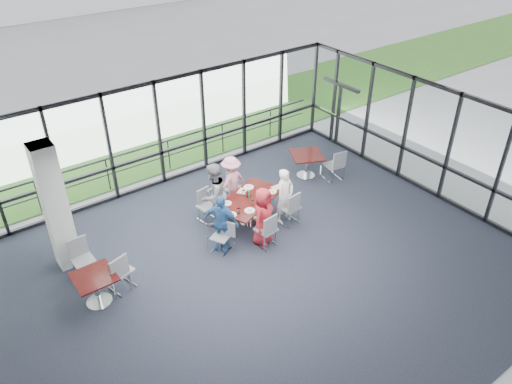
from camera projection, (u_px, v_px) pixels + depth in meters
floor at (263, 270)px, 11.83m from camera, size 12.00×10.00×0.02m
ceiling at (265, 150)px, 10.09m from camera, size 12.00×10.00×0.04m
wall_front at (463, 368)px, 7.57m from camera, size 12.00×0.10×3.20m
curtain_wall_back at (159, 134)px, 14.34m from camera, size 12.00×0.10×3.20m
curtain_wall_right at (434, 141)px, 13.96m from camera, size 0.10×10.00×3.20m
exit_door at (338, 115)px, 16.79m from camera, size 0.12×1.60×2.10m
structural_column at (56, 208)px, 11.19m from camera, size 0.50×0.50×3.20m
apron at (102, 126)px, 18.60m from camera, size 80.00×70.00×0.02m
grass_strip at (124, 145)px, 17.23m from camera, size 80.00×5.00×0.01m
guard_rail at (154, 159)px, 15.34m from camera, size 12.00×0.06×0.06m
main_table at (249, 202)px, 13.13m from camera, size 2.17×1.68×0.75m
side_table_left at (95, 280)px, 10.60m from camera, size 0.86×0.86×0.75m
side_table_right at (307, 157)px, 15.15m from camera, size 1.24×1.24×0.75m
diner_near_left at (263, 216)px, 12.33m from camera, size 0.90×0.79×1.55m
diner_near_right at (285, 196)px, 13.09m from camera, size 0.63×0.50×1.56m
diner_far_left at (213, 195)px, 12.96m from camera, size 0.99×0.79×1.77m
diner_far_right at (231, 181)px, 13.79m from camera, size 1.04×0.67×1.49m
diner_end at (221, 222)px, 12.12m from camera, size 0.92×1.03×1.54m
chair_main_nl at (266, 229)px, 12.37m from camera, size 0.52×0.52×0.95m
chair_main_nr at (289, 208)px, 13.17m from camera, size 0.52×0.52×0.96m
chair_main_fl at (206, 206)px, 13.32m from camera, size 0.47×0.47×0.85m
chair_main_fr at (231, 188)px, 14.05m from camera, size 0.59×0.59×0.91m
chair_main_end at (221, 237)px, 12.20m from camera, size 0.56×0.56×0.84m
chair_spare_la at (120, 271)px, 11.05m from camera, size 0.61×0.61×1.00m
chair_spare_lb at (83, 260)px, 11.38m from camera, size 0.48×0.48×0.96m
chair_spare_r at (333, 165)px, 15.07m from camera, size 0.55×0.55×0.97m
plate_nl at (250, 211)px, 12.57m from camera, size 0.27×0.27×0.01m
plate_nr at (272, 192)px, 13.32m from camera, size 0.25×0.25×0.01m
plate_fl at (227, 203)px, 12.85m from camera, size 0.25×0.25×0.01m
plate_fr at (249, 187)px, 13.50m from camera, size 0.28×0.28×0.01m
plate_end at (231, 215)px, 12.42m from camera, size 0.27×0.27×0.01m
tumbler_a at (253, 203)px, 12.77m from camera, size 0.06×0.06×0.13m
tumbler_b at (261, 193)px, 13.13m from camera, size 0.07×0.07×0.15m
tumbler_c at (244, 192)px, 13.17m from camera, size 0.07×0.07×0.14m
tumbler_d at (239, 211)px, 12.45m from camera, size 0.07×0.07×0.14m
menu_a at (263, 206)px, 12.76m from camera, size 0.39×0.35×0.00m
menu_b at (277, 187)px, 13.52m from camera, size 0.30×0.21×0.00m
menu_c at (242, 191)px, 13.36m from camera, size 0.37×0.34×0.00m
condiment_caddy at (249, 196)px, 13.11m from camera, size 0.10×0.07×0.04m
ketchup_bottle at (248, 194)px, 13.08m from camera, size 0.06×0.06×0.18m
green_bottle at (249, 194)px, 13.05m from camera, size 0.05×0.05×0.20m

